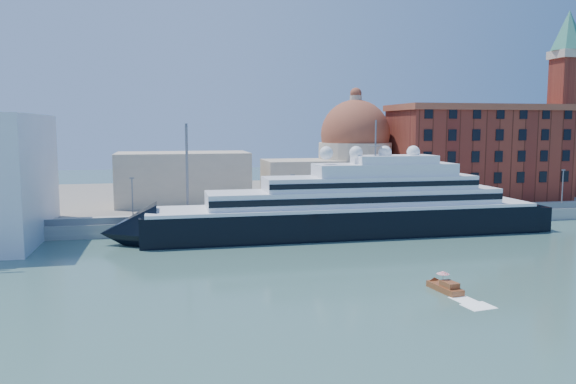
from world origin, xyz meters
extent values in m
plane|color=#325750|center=(0.00, 0.00, 0.00)|extent=(400.00, 400.00, 0.00)
cube|color=gray|center=(0.00, 34.00, 1.25)|extent=(180.00, 10.00, 2.50)
cube|color=slate|center=(0.00, 75.00, 1.00)|extent=(260.00, 72.00, 2.00)
cube|color=slate|center=(0.00, 29.50, 3.10)|extent=(180.00, 0.10, 1.20)
cube|color=black|center=(8.14, 23.00, 2.06)|extent=(73.11, 11.25, 6.09)
cone|color=black|center=(-30.29, 23.00, 2.06)|extent=(9.37, 11.25, 11.25)
cube|color=black|center=(44.70, 23.00, 1.87)|extent=(5.62, 10.31, 5.62)
cube|color=white|center=(8.14, 23.00, 5.34)|extent=(71.24, 11.44, 0.56)
cube|color=white|center=(10.02, 23.00, 7.03)|extent=(54.36, 9.37, 2.81)
cube|color=black|center=(10.02, 18.31, 7.03)|extent=(54.36, 0.15, 1.12)
cube|color=white|center=(12.83, 23.00, 9.65)|extent=(39.37, 8.44, 2.44)
cube|color=white|center=(15.64, 23.00, 12.00)|extent=(26.24, 7.50, 2.25)
cube|color=white|center=(17.52, 23.00, 13.87)|extent=(15.00, 6.56, 1.50)
cylinder|color=slate|center=(13.77, 23.00, 17.81)|extent=(0.28, 0.28, 6.56)
sphere|color=white|center=(4.39, 23.00, 15.18)|extent=(2.44, 2.44, 2.44)
sphere|color=white|center=(10.02, 23.00, 15.18)|extent=(2.44, 2.44, 2.44)
sphere|color=white|center=(15.64, 23.00, 15.18)|extent=(2.44, 2.44, 2.44)
sphere|color=white|center=(21.26, 23.00, 15.18)|extent=(2.44, 2.44, 2.44)
cube|color=maroon|center=(8.85, -13.56, 0.31)|extent=(2.48, 5.52, 0.89)
cube|color=maroon|center=(8.98, -14.44, 1.07)|extent=(1.71, 2.39, 0.71)
cylinder|color=slate|center=(8.79, -13.12, 1.42)|extent=(0.05, 0.05, 1.42)
cone|color=red|center=(8.79, -13.12, 2.22)|extent=(1.60, 1.60, 0.36)
cube|color=maroon|center=(52.00, 52.00, 13.00)|extent=(42.00, 18.00, 22.00)
cube|color=brown|center=(52.00, 52.00, 24.50)|extent=(43.00, 19.00, 1.50)
cube|color=maroon|center=(76.00, 52.00, 19.50)|extent=(6.00, 6.00, 35.00)
cube|color=beige|center=(76.00, 52.00, 38.00)|extent=(7.00, 7.00, 2.00)
cone|color=#387C66|center=(76.00, 52.00, 44.00)|extent=(8.40, 8.40, 10.00)
cylinder|color=beige|center=(22.00, 58.00, 9.00)|extent=(18.00, 18.00, 14.00)
sphere|color=brown|center=(22.00, 58.00, 18.00)|extent=(17.00, 17.00, 17.00)
cylinder|color=beige|center=(22.00, 58.00, 26.00)|extent=(3.00, 3.00, 3.00)
cube|color=beige|center=(8.00, 56.00, 7.00)|extent=(18.00, 14.00, 10.00)
cube|color=beige|center=(-20.00, 58.00, 8.00)|extent=(30.00, 16.00, 12.00)
cylinder|color=slate|center=(-30.00, 31.00, 6.50)|extent=(0.24, 0.24, 8.00)
cube|color=slate|center=(-30.00, 31.00, 10.60)|extent=(0.80, 0.30, 0.25)
cylinder|color=slate|center=(0.00, 31.00, 6.50)|extent=(0.24, 0.24, 8.00)
cube|color=slate|center=(0.00, 31.00, 10.60)|extent=(0.80, 0.30, 0.25)
cylinder|color=slate|center=(30.00, 31.00, 6.50)|extent=(0.24, 0.24, 8.00)
cube|color=slate|center=(30.00, 31.00, 10.60)|extent=(0.80, 0.30, 0.25)
cylinder|color=slate|center=(60.00, 31.00, 6.50)|extent=(0.24, 0.24, 8.00)
cube|color=slate|center=(60.00, 31.00, 10.60)|extent=(0.80, 0.30, 0.25)
cylinder|color=slate|center=(-20.00, 33.00, 11.50)|extent=(0.50, 0.50, 18.00)
camera|label=1|loc=(-23.92, -74.22, 19.84)|focal=35.00mm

